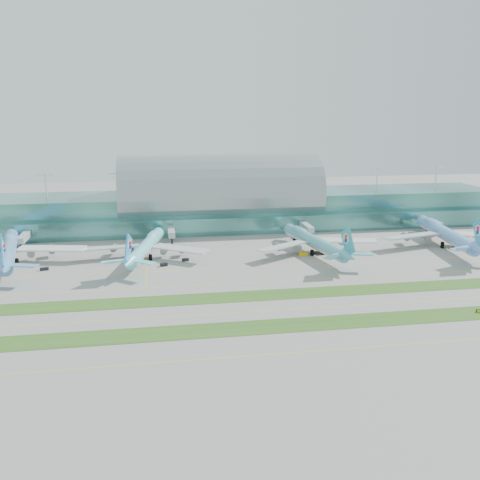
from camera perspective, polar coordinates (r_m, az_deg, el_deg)
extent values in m
plane|color=gray|center=(203.74, 2.54, -6.11)|extent=(700.00, 700.00, 0.00)
cube|color=#3D7A75|center=(325.33, -2.16, 3.28)|extent=(340.00, 42.00, 20.00)
cube|color=#3D7A75|center=(302.98, -1.57, 1.54)|extent=(340.00, 8.00, 10.00)
ellipsoid|color=#9EA5A8|center=(323.65, -2.17, 5.02)|extent=(340.00, 46.20, 16.17)
cylinder|color=white|center=(322.53, -2.19, 6.43)|extent=(0.80, 0.80, 16.00)
cube|color=#B2B7B7|center=(296.90, -21.98, 0.37)|extent=(3.50, 22.00, 3.00)
cylinder|color=black|center=(288.21, -22.33, -0.77)|extent=(1.00, 1.00, 4.00)
cube|color=#B2B7B7|center=(289.62, -7.36, 0.95)|extent=(3.50, 22.00, 3.00)
cylinder|color=black|center=(280.70, -7.26, -0.19)|extent=(1.00, 1.00, 4.00)
cube|color=#B2B7B7|center=(301.43, 7.03, 1.47)|extent=(3.50, 22.00, 3.00)
cylinder|color=black|center=(292.87, 7.56, 0.39)|extent=(1.00, 1.00, 4.00)
cube|color=#B2B7B7|center=(330.29, 19.63, 1.85)|extent=(3.50, 22.00, 3.00)
cylinder|color=black|center=(322.49, 20.42, 0.87)|extent=(1.00, 1.00, 4.00)
cube|color=#2D591E|center=(178.32, 4.41, -9.11)|extent=(420.00, 12.00, 0.08)
cube|color=#2D591E|center=(205.57, 2.42, -5.91)|extent=(420.00, 12.00, 0.08)
cube|color=yellow|center=(160.71, 6.13, -11.84)|extent=(420.00, 0.35, 0.01)
cube|color=yellow|center=(190.95, 3.41, -7.52)|extent=(420.00, 0.35, 0.01)
cube|color=yellow|center=(220.41, 1.57, -4.54)|extent=(420.00, 0.35, 0.01)
cube|color=yellow|center=(241.04, 0.58, -2.92)|extent=(420.00, 0.35, 0.01)
cylinder|color=#5F96D2|center=(267.25, -23.45, -1.00)|extent=(18.54, 64.48, 6.44)
ellipsoid|color=#5F96D2|center=(284.39, -23.32, 0.22)|extent=(9.72, 20.39, 4.59)
cone|color=#5F96D2|center=(301.03, -23.16, 0.59)|extent=(7.31, 6.32, 6.44)
cone|color=#5F96D2|center=(231.82, -23.88, -2.86)|extent=(7.78, 10.34, 6.12)
cube|color=white|center=(264.76, -19.43, -0.86)|extent=(32.10, 13.67, 1.27)
cylinder|color=gray|center=(270.76, -20.41, -1.11)|extent=(4.55, 6.28, 3.53)
cube|color=#309ED9|center=(232.18, -24.01, -1.17)|extent=(3.20, 13.53, 14.98)
cylinder|color=white|center=(232.82, -24.03, -0.74)|extent=(1.86, 5.07, 4.99)
cylinder|color=black|center=(292.13, -23.15, -0.75)|extent=(1.87, 1.87, 3.12)
cylinder|color=black|center=(264.64, -24.06, -2.27)|extent=(1.87, 1.87, 3.12)
cylinder|color=black|center=(264.22, -22.72, -2.16)|extent=(1.87, 1.87, 3.12)
cylinder|color=#70E7F6|center=(258.31, -10.00, -0.68)|extent=(18.38, 57.70, 5.78)
ellipsoid|color=#70E7F6|center=(273.25, -9.25, 0.49)|extent=(9.23, 18.36, 4.12)
cone|color=#70E7F6|center=(287.84, -8.60, 0.87)|extent=(6.67, 5.82, 5.78)
cone|color=#70E7F6|center=(227.51, -11.87, -2.46)|extent=(7.21, 9.40, 5.50)
cube|color=silver|center=(261.02, -13.68, -0.80)|extent=(28.75, 11.45, 1.14)
cylinder|color=gray|center=(265.00, -12.48, -0.95)|extent=(4.22, 5.70, 3.17)
cube|color=silver|center=(253.30, -6.39, -0.93)|extent=(27.01, 21.72, 1.14)
cylinder|color=gray|center=(259.32, -7.11, -1.05)|extent=(4.22, 5.70, 3.17)
cube|color=#3291E2|center=(227.70, -11.82, -0.90)|extent=(3.25, 12.08, 13.45)
cylinder|color=silver|center=(228.23, -11.78, -0.51)|extent=(1.80, 4.55, 4.48)
cylinder|color=black|center=(280.11, -8.95, -0.41)|extent=(1.68, 1.68, 2.80)
cylinder|color=black|center=(256.56, -10.76, -1.80)|extent=(1.68, 1.68, 2.80)
cylinder|color=black|center=(255.27, -9.54, -1.83)|extent=(1.68, 1.68, 2.80)
cylinder|color=#5AB6C6|center=(265.51, 7.90, -0.16)|extent=(16.01, 59.97, 5.98)
ellipsoid|color=#5AB6C6|center=(279.73, 6.37, 0.95)|extent=(8.68, 18.88, 4.26)
cone|color=#5AB6C6|center=(293.77, 5.07, 1.27)|extent=(6.71, 5.77, 5.98)
cone|color=#5AB6C6|center=(236.67, 11.60, -1.75)|extent=(7.07, 9.52, 5.68)
cube|color=white|center=(256.64, 4.63, -0.65)|extent=(28.44, 21.40, 1.18)
cylinder|color=gray|center=(263.47, 5.04, -0.73)|extent=(4.13, 5.78, 3.28)
cube|color=white|center=(272.15, 11.35, -0.04)|extent=(29.83, 13.25, 1.18)
cylinder|color=gray|center=(274.89, 10.00, -0.28)|extent=(4.13, 5.78, 3.28)
cube|color=#299EB6|center=(236.74, 11.43, -0.22)|extent=(2.71, 12.60, 13.91)
cylinder|color=silver|center=(237.21, 11.33, 0.18)|extent=(1.64, 4.71, 4.63)
cylinder|color=black|center=(286.38, 5.82, 0.01)|extent=(1.74, 1.74, 2.89)
cylinder|color=black|center=(262.01, 7.69, -1.34)|extent=(1.74, 1.74, 2.89)
cylinder|color=black|center=(264.60, 8.81, -1.23)|extent=(1.74, 1.74, 2.89)
cylinder|color=#6EA9F2|center=(296.54, 21.11, 0.62)|extent=(14.77, 66.26, 6.59)
ellipsoid|color=#6EA9F2|center=(312.80, 19.84, 1.72)|extent=(8.72, 20.67, 4.70)
cone|color=#6EA9F2|center=(328.69, 18.72, 2.04)|extent=(7.21, 6.10, 6.59)
cone|color=#6EA9F2|center=(263.49, 24.26, -0.96)|extent=(7.41, 10.28, 6.27)
cube|color=silver|center=(287.66, 17.76, 0.43)|extent=(32.90, 15.91, 1.30)
cylinder|color=gray|center=(295.05, 18.23, 0.27)|extent=(4.32, 6.26, 3.62)
cylinder|color=gray|center=(306.24, 23.28, 0.31)|extent=(4.32, 6.26, 3.62)
cube|color=#32A4DF|center=(263.86, 24.20, 0.57)|extent=(2.38, 13.95, 15.33)
cylinder|color=white|center=(264.46, 24.14, 0.96)|extent=(1.59, 5.19, 5.11)
cylinder|color=black|center=(320.14, 19.31, 0.80)|extent=(1.91, 1.91, 3.19)
cylinder|color=black|center=(292.58, 20.78, -0.50)|extent=(1.91, 1.91, 3.19)
cylinder|color=black|center=(295.12, 21.92, -0.49)|extent=(1.91, 1.91, 3.19)
cube|color=black|center=(251.83, -20.14, -2.90)|extent=(3.97, 2.33, 1.27)
cube|color=black|center=(245.13, -8.13, -2.59)|extent=(3.63, 2.72, 1.51)
cube|color=black|center=(251.82, -5.84, -2.11)|extent=(3.36, 2.34, 1.25)
cube|color=gold|center=(261.46, 6.74, -1.48)|extent=(4.31, 2.56, 1.72)
cube|color=black|center=(265.06, 8.23, -1.36)|extent=(3.60, 2.31, 1.35)
cube|color=black|center=(292.82, 23.35, -0.91)|extent=(3.32, 2.16, 1.39)
cube|color=black|center=(302.33, 23.41, -0.48)|extent=(3.41, 1.68, 1.42)
cube|color=black|center=(206.51, 24.23, -6.92)|extent=(2.63, 1.02, 1.13)
cube|color=#F5F415|center=(206.34, 24.24, -6.94)|extent=(2.17, 0.70, 0.82)
cylinder|color=black|center=(206.35, 23.97, -7.01)|extent=(0.12, 0.12, 0.51)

